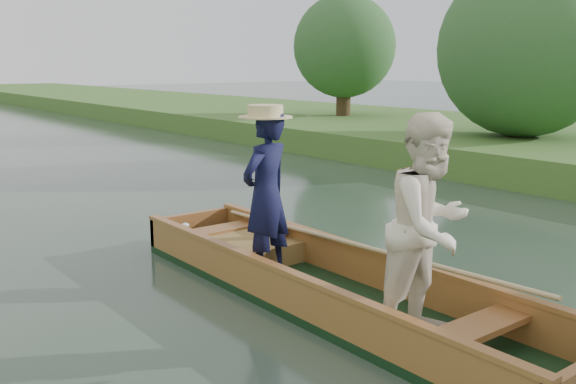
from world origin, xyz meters
TOP-DOWN VIEW (x-y plane):
  - ground at (0.00, 0.00)m, footprint 120.00×120.00m
  - trees_far at (2.29, 5.89)m, footprint 22.21×10.08m
  - punt at (-0.01, -0.20)m, footprint 1.12×5.00m

SIDE VIEW (x-z plane):
  - ground at x=0.00m, z-range 0.00..0.00m
  - punt at x=-0.01m, z-range -0.29..1.53m
  - trees_far at x=2.29m, z-range 0.22..4.81m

